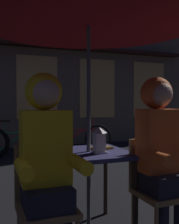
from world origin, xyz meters
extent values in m
cube|color=navy|center=(0.00, 0.00, 0.72)|extent=(0.72, 0.72, 0.04)
cylinder|color=#2D2319|center=(-0.31, -0.31, 0.35)|extent=(0.04, 0.04, 0.70)
cylinder|color=#2D2319|center=(0.31, -0.31, 0.35)|extent=(0.04, 0.04, 0.70)
cylinder|color=#2D2319|center=(-0.31, 0.31, 0.35)|extent=(0.04, 0.04, 0.70)
cylinder|color=#2D2319|center=(0.31, 0.31, 0.35)|extent=(0.04, 0.04, 0.70)
cylinder|color=#4C4C51|center=(0.00, 0.00, 1.12)|extent=(0.04, 0.04, 2.25)
cone|color=maroon|center=(0.00, 0.00, 2.06)|extent=(2.10, 2.10, 0.38)
cube|color=white|center=(0.06, -0.11, 0.75)|extent=(0.11, 0.11, 0.02)
cube|color=white|center=(0.06, -0.11, 0.84)|extent=(0.09, 0.09, 0.16)
pyramid|color=white|center=(0.06, -0.11, 0.94)|extent=(0.11, 0.11, 0.06)
cube|color=olive|center=(-0.48, -0.44, 0.43)|extent=(0.40, 0.40, 0.04)
cube|color=olive|center=(-0.48, -0.26, 0.66)|extent=(0.40, 0.03, 0.42)
cube|color=olive|center=(0.48, -0.44, 0.43)|extent=(0.40, 0.40, 0.04)
cylinder|color=olive|center=(0.65, -0.27, 0.21)|extent=(0.03, 0.03, 0.41)
cylinder|color=olive|center=(0.31, -0.27, 0.21)|extent=(0.03, 0.03, 0.41)
cube|color=olive|center=(0.48, -0.26, 0.66)|extent=(0.40, 0.03, 0.42)
cube|color=black|center=(-0.48, -0.44, 0.53)|extent=(0.32, 0.36, 0.16)
cube|color=yellow|center=(-0.48, -0.40, 0.87)|extent=(0.34, 0.22, 0.52)
cylinder|color=yellow|center=(-0.30, -0.62, 0.78)|extent=(0.09, 0.30, 0.09)
cylinder|color=yellow|center=(-0.66, -0.62, 0.78)|extent=(0.09, 0.30, 0.09)
sphere|color=tan|center=(-0.48, -0.40, 1.25)|extent=(0.21, 0.21, 0.21)
sphere|color=yellow|center=(-0.48, -0.35, 1.26)|extent=(0.27, 0.27, 0.27)
cube|color=black|center=(0.48, -0.44, 0.53)|extent=(0.32, 0.36, 0.16)
cube|color=#E05B23|center=(0.48, -0.40, 0.87)|extent=(0.34, 0.22, 0.52)
cylinder|color=#E05B23|center=(0.30, -0.62, 0.78)|extent=(0.09, 0.30, 0.09)
sphere|color=tan|center=(0.48, -0.40, 1.25)|extent=(0.21, 0.21, 0.21)
sphere|color=#E05B23|center=(0.48, -0.35, 1.26)|extent=(0.27, 0.27, 0.27)
cube|color=#6B5B4C|center=(0.45, 5.40, 3.10)|extent=(10.00, 0.60, 6.20)
cube|color=#E0B260|center=(0.45, 5.09, 1.60)|extent=(1.10, 0.02, 1.70)
cube|color=#E0B260|center=(2.21, 5.09, 1.60)|extent=(1.10, 0.02, 1.70)
cube|color=#E0B260|center=(3.97, 5.09, 1.60)|extent=(1.10, 0.02, 1.70)
cube|color=#331914|center=(0.45, 4.95, 2.70)|extent=(9.00, 0.36, 0.08)
torus|color=black|center=(0.29, 3.57, 0.33)|extent=(0.66, 0.17, 0.66)
cylinder|color=#236B3D|center=(-0.21, 3.67, 0.54)|extent=(0.83, 0.19, 0.04)
cylinder|color=#236B3D|center=(-0.33, 3.69, 0.36)|extent=(0.60, 0.15, 0.44)
cylinder|color=#236B3D|center=(-0.49, 3.72, 0.66)|extent=(0.02, 0.02, 0.24)
cube|color=black|center=(-0.49, 3.72, 0.79)|extent=(0.21, 0.12, 0.04)
cylinder|color=#236B3D|center=(0.17, 3.60, 0.68)|extent=(0.02, 0.02, 0.28)
cylinder|color=black|center=(0.17, 3.60, 0.82)|extent=(0.44, 0.10, 0.02)
torus|color=black|center=(1.65, 3.71, 0.33)|extent=(0.66, 0.14, 0.66)
torus|color=black|center=(0.64, 3.84, 0.33)|extent=(0.66, 0.14, 0.66)
cylinder|color=maroon|center=(1.15, 3.78, 0.54)|extent=(0.83, 0.15, 0.04)
cylinder|color=maroon|center=(1.03, 3.79, 0.36)|extent=(0.60, 0.12, 0.44)
cylinder|color=maroon|center=(0.86, 3.81, 0.66)|extent=(0.02, 0.02, 0.24)
cube|color=black|center=(0.86, 3.81, 0.79)|extent=(0.21, 0.11, 0.04)
cylinder|color=maroon|center=(1.53, 3.72, 0.68)|extent=(0.02, 0.02, 0.28)
cylinder|color=black|center=(1.53, 3.72, 0.82)|extent=(0.44, 0.08, 0.02)
cube|color=olive|center=(0.15, 0.08, 0.75)|extent=(0.22, 0.18, 0.02)
camera|label=1|loc=(-0.87, -2.30, 1.18)|focal=43.74mm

